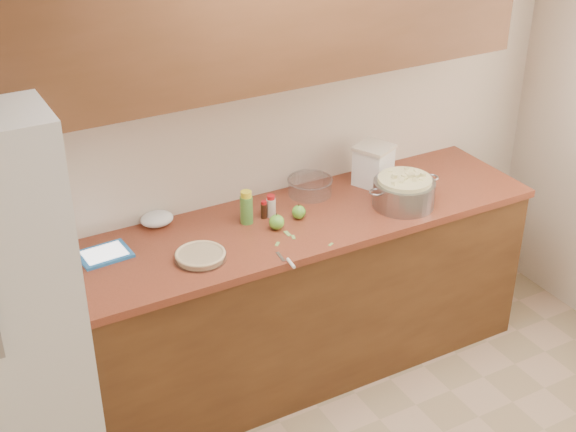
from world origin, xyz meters
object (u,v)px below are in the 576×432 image
colander (404,192)px  tablet (104,254)px  pie (200,256)px  flour_canister (373,165)px

colander → tablet: 1.51m
pie → colander: colander is taller
tablet → flour_canister: bearing=-2.7°
tablet → colander: bearing=-13.5°
pie → tablet: (-0.37, 0.24, -0.01)m
colander → flour_canister: flour_canister is taller
flour_canister → colander: bearing=-90.6°
flour_canister → pie: bearing=-166.6°
pie → flour_canister: (1.12, 0.27, 0.09)m
colander → tablet: size_ratio=1.73×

